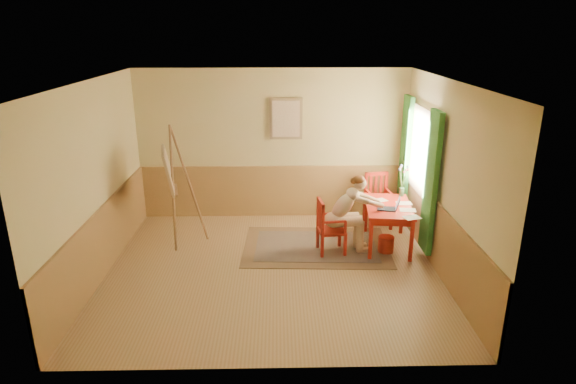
{
  "coord_description": "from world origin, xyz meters",
  "views": [
    {
      "loc": [
        0.09,
        -6.58,
        3.48
      ],
      "look_at": [
        0.25,
        0.55,
        1.05
      ],
      "focal_mm": 30.23,
      "sensor_mm": 36.0,
      "label": 1
    }
  ],
  "objects_px": {
    "chair_left": "(329,227)",
    "laptop": "(390,207)",
    "table": "(388,210)",
    "chair_back": "(378,200)",
    "figure": "(348,211)",
    "easel": "(171,175)"
  },
  "relations": [
    {
      "from": "chair_left",
      "to": "chair_back",
      "type": "relative_size",
      "value": 0.93
    },
    {
      "from": "figure",
      "to": "laptop",
      "type": "distance_m",
      "value": 0.68
    },
    {
      "from": "chair_left",
      "to": "easel",
      "type": "bearing_deg",
      "value": 169.71
    },
    {
      "from": "table",
      "to": "laptop",
      "type": "distance_m",
      "value": 0.23
    },
    {
      "from": "table",
      "to": "chair_back",
      "type": "height_order",
      "value": "chair_back"
    },
    {
      "from": "chair_left",
      "to": "chair_back",
      "type": "bearing_deg",
      "value": 48.63
    },
    {
      "from": "table",
      "to": "chair_back",
      "type": "bearing_deg",
      "value": 89.32
    },
    {
      "from": "table",
      "to": "chair_left",
      "type": "bearing_deg",
      "value": -165.97
    },
    {
      "from": "chair_left",
      "to": "laptop",
      "type": "height_order",
      "value": "laptop"
    },
    {
      "from": "chair_left",
      "to": "easel",
      "type": "height_order",
      "value": "easel"
    },
    {
      "from": "table",
      "to": "laptop",
      "type": "height_order",
      "value": "laptop"
    },
    {
      "from": "chair_back",
      "to": "figure",
      "type": "height_order",
      "value": "figure"
    },
    {
      "from": "chair_left",
      "to": "laptop",
      "type": "bearing_deg",
      "value": 3.42
    },
    {
      "from": "table",
      "to": "figure",
      "type": "xyz_separation_m",
      "value": [
        -0.69,
        -0.2,
        0.08
      ]
    },
    {
      "from": "laptop",
      "to": "easel",
      "type": "bearing_deg",
      "value": 173.47
    },
    {
      "from": "chair_left",
      "to": "figure",
      "type": "relative_size",
      "value": 0.7
    },
    {
      "from": "chair_left",
      "to": "laptop",
      "type": "xyz_separation_m",
      "value": [
        0.98,
        0.06,
        0.31
      ]
    },
    {
      "from": "table",
      "to": "laptop",
      "type": "xyz_separation_m",
      "value": [
        -0.02,
        -0.19,
        0.13
      ]
    },
    {
      "from": "table",
      "to": "chair_left",
      "type": "relative_size",
      "value": 1.4
    },
    {
      "from": "laptop",
      "to": "chair_left",
      "type": "bearing_deg",
      "value": -176.58
    },
    {
      "from": "easel",
      "to": "chair_back",
      "type": "bearing_deg",
      "value": 10.92
    },
    {
      "from": "figure",
      "to": "chair_left",
      "type": "bearing_deg",
      "value": -171.25
    }
  ]
}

